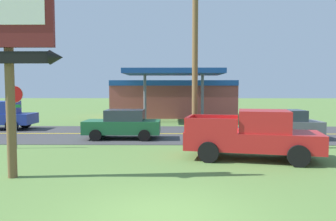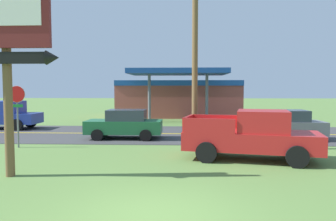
{
  "view_description": "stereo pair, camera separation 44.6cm",
  "coord_description": "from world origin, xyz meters",
  "views": [
    {
      "loc": [
        0.23,
        -6.91,
        2.8
      ],
      "look_at": [
        0.0,
        8.0,
        1.8
      ],
      "focal_mm": 34.6,
      "sensor_mm": 36.0,
      "label": 1
    },
    {
      "loc": [
        0.68,
        -6.9,
        2.8
      ],
      "look_at": [
        0.0,
        8.0,
        1.8
      ],
      "focal_mm": 34.6,
      "sensor_mm": 36.0,
      "label": 2
    }
  ],
  "objects": [
    {
      "name": "ground_plane",
      "position": [
        0.0,
        0.0,
        0.0
      ],
      "size": [
        180.0,
        180.0,
        0.0
      ],
      "primitive_type": "plane",
      "color": "#5B7F3D"
    },
    {
      "name": "gas_station",
      "position": [
        0.28,
        25.75,
        1.94
      ],
      "size": [
        12.0,
        11.5,
        4.4
      ],
      "color": "#A84C42",
      "rests_on": "ground"
    },
    {
      "name": "utility_pole",
      "position": [
        1.22,
        7.79,
        4.76
      ],
      "size": [
        2.11,
        0.26,
        8.87
      ],
      "color": "brown",
      "rests_on": "ground"
    },
    {
      "name": "road_centre_line",
      "position": [
        0.0,
        13.0,
        0.02
      ],
      "size": [
        126.0,
        0.2,
        0.01
      ],
      "primitive_type": "cube",
      "color": "gold",
      "rests_on": "road_asphalt"
    },
    {
      "name": "stop_sign",
      "position": [
        -7.16,
        8.05,
        2.03
      ],
      "size": [
        0.8,
        0.08,
        2.95
      ],
      "color": "slate",
      "rests_on": "ground"
    },
    {
      "name": "motel_sign",
      "position": [
        -4.78,
        2.96,
        4.35
      ],
      "size": [
        3.24,
        0.54,
        6.3
      ],
      "color": "brown",
      "rests_on": "ground"
    },
    {
      "name": "car_grey_near_lane",
      "position": [
        6.26,
        11.0,
        0.83
      ],
      "size": [
        4.2,
        2.0,
        1.64
      ],
      "color": "slate",
      "rests_on": "ground"
    },
    {
      "name": "car_green_mid_lane",
      "position": [
        -2.56,
        11.0,
        0.83
      ],
      "size": [
        4.2,
        2.0,
        1.64
      ],
      "color": "#1E6038",
      "rests_on": "ground"
    },
    {
      "name": "pickup_red_parked_on_lawn",
      "position": [
        3.42,
        5.89,
        0.96
      ],
      "size": [
        5.49,
        3.02,
        1.96
      ],
      "color": "red",
      "rests_on": "ground"
    },
    {
      "name": "road_asphalt",
      "position": [
        0.0,
        13.0,
        0.01
      ],
      "size": [
        140.0,
        8.0,
        0.02
      ],
      "primitive_type": "cube",
      "color": "#3D3D3F",
      "rests_on": "ground"
    }
  ]
}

